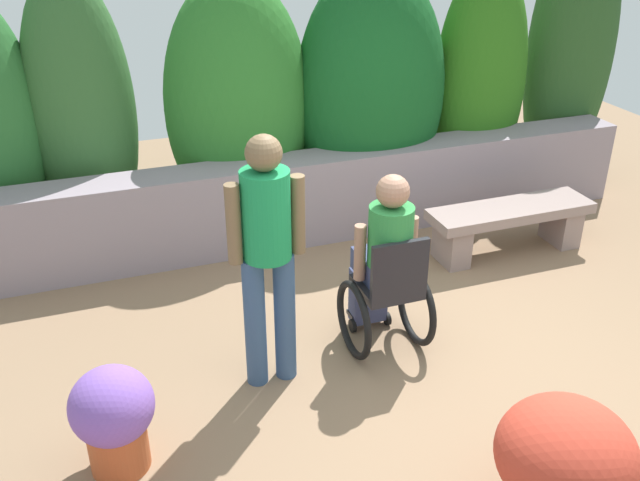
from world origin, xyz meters
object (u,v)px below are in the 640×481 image
object	(u,v)px
flower_pot_terracotta_by_wall	(113,416)
person_standing_companion	(267,247)
stone_bench	(510,222)
flower_pot_red_accent	(564,461)
person_in_wheelchair	(385,269)

from	to	relation	value
flower_pot_terracotta_by_wall	person_standing_companion	bearing A→B (deg)	24.66
stone_bench	flower_pot_terracotta_by_wall	distance (m)	3.83
flower_pot_red_accent	flower_pot_terracotta_by_wall	bearing A→B (deg)	151.99
person_in_wheelchair	person_standing_companion	world-z (taller)	person_standing_companion
person_in_wheelchair	flower_pot_red_accent	bearing A→B (deg)	-73.31
person_standing_companion	flower_pot_red_accent	xyz separation A→B (m)	(1.08, -1.60, -0.62)
person_in_wheelchair	flower_pot_terracotta_by_wall	size ratio (longest dim) A/B	2.02
person_in_wheelchair	flower_pot_terracotta_by_wall	distance (m)	1.99
person_standing_companion	person_in_wheelchair	bearing A→B (deg)	2.19
person_in_wheelchair	flower_pot_red_accent	xyz separation A→B (m)	(0.23, -1.70, -0.25)
stone_bench	flower_pot_terracotta_by_wall	size ratio (longest dim) A/B	2.27
stone_bench	flower_pot_red_accent	size ratio (longest dim) A/B	2.09
person_standing_companion	flower_pot_terracotta_by_wall	bearing A→B (deg)	-159.82
stone_bench	flower_pot_terracotta_by_wall	bearing A→B (deg)	-155.41
flower_pot_terracotta_by_wall	flower_pot_red_accent	xyz separation A→B (m)	(2.12, -1.13, 0.01)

